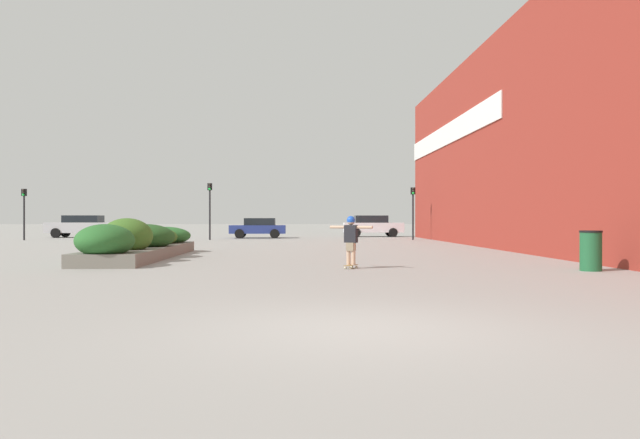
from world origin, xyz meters
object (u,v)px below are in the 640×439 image
Objects in this scene: traffic_light_right at (413,204)px; traffic_light_far_left at (24,205)px; car_rightmost at (258,227)px; trash_bin at (591,251)px; skateboard at (351,266)px; car_center_left at (81,226)px; car_leftmost at (373,226)px; skateboarder at (351,235)px; traffic_light_left at (210,201)px; car_center_right at (559,226)px.

traffic_light_right is 1.04× the size of traffic_light_far_left.
trash_bin is at bearing -159.65° from car_rightmost.
skateboard is at bearing -50.92° from traffic_light_far_left.
traffic_light_right is at bearing -104.19° from car_center_left.
car_leftmost is (4.26, 29.88, 0.77)m from skateboard.
skateboarder reaches higher than trash_bin.
traffic_light_right is at bearing 104.41° from skateboarder.
traffic_light_left is at bearing -119.03° from car_center_left.
car_rightmost is (-21.84, -0.78, -0.07)m from car_center_right.
skateboarder is 24.22m from traffic_light_left.
traffic_light_right reaches higher than skateboard.
car_leftmost is 24.01m from traffic_light_far_left.
car_leftmost reaches higher than car_center_right.
trash_bin is 0.27× the size of car_rightmost.
skateboarder is 23.66m from traffic_light_right.
car_leftmost reaches higher than skateboarder.
car_center_left is 1.36× the size of traffic_light_right.
car_leftmost reaches higher than trash_bin.
traffic_light_far_left is (-22.98, -6.82, 1.39)m from car_leftmost.
skateboarder is (-0.00, 0.00, 0.84)m from skateboard.
car_center_left is at bearing 128.08° from trash_bin.
trash_bin is at bearing 19.91° from skateboarder.
car_center_right is 25.19m from traffic_light_left.
car_leftmost is at bearing 111.04° from skateboard.
traffic_light_far_left is (-1.66, -5.62, 1.38)m from car_center_left.
trash_bin is 34.68m from traffic_light_far_left.
traffic_light_far_left is (-18.72, 23.06, 1.32)m from skateboarder.
traffic_light_far_left is (-18.72, 23.06, 2.16)m from skateboard.
traffic_light_left is at bearing 136.09° from skateboard.
trash_bin is (6.19, -1.01, -0.38)m from skateboarder.
car_center_left reaches higher than car_center_right.
traffic_light_right reaches higher than car_center_left.
trash_bin is 0.24× the size of car_leftmost.
traffic_light_right reaches higher than car_center_right.
traffic_light_left is (-2.88, -3.80, 1.72)m from car_rightmost.
skateboard is 29.78m from traffic_light_far_left.
car_center_left is at bearing 82.26° from car_rightmost.
car_leftmost is at bearing 103.96° from traffic_light_right.
traffic_light_far_left is at bearing 158.23° from skateboard.
car_center_right is at bearing 7.28° from traffic_light_far_left.
skateboarder is 0.40× the size of traffic_light_right.
trash_bin is at bearing -141.92° from car_center_left.
traffic_light_right is (13.05, -0.27, -0.16)m from traffic_light_left.
traffic_light_left is at bearing 136.09° from skateboarder.
car_center_right is at bearing -87.94° from car_rightmost.
skateboarder is 27.24m from car_rightmost.
traffic_light_far_left is at bearing -179.70° from traffic_light_left.
traffic_light_left is at bearing 118.76° from trash_bin.
car_rightmost is (-8.42, -2.95, -0.09)m from car_leftmost.
car_center_right is at bearing 10.52° from traffic_light_left.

